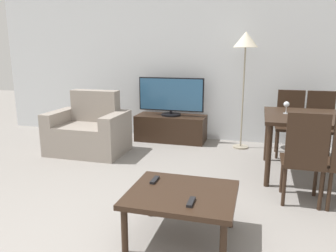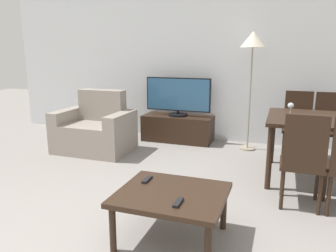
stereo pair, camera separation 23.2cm
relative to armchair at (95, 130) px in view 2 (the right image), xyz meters
The scene contains 13 objects.
wall_back 2.01m from the armchair, 46.51° to the left, with size 6.97×0.06×2.70m.
armchair is the anchor object (origin of this frame).
tv_stand 1.37m from the armchair, 43.46° to the left, with size 1.14×0.48×0.43m.
tv 1.43m from the armchair, 43.38° to the left, with size 1.08×0.32×0.62m.
coffee_table 2.65m from the armchair, 45.69° to the right, with size 0.82×0.71×0.40m.
dining_table 3.04m from the armchair, ahead, with size 1.13×1.04×0.74m.
dining_chair_near 2.99m from the armchair, 19.30° to the right, with size 0.40×0.40×0.92m.
dining_chair_far 3.29m from the armchair, 11.87° to the left, with size 0.40×0.40×0.92m.
dining_chair_far_left 2.91m from the armchair, 13.48° to the left, with size 0.40×0.40×0.92m.
floor_lamp 2.60m from the armchair, 21.24° to the left, with size 0.36×0.36×1.74m.
remote_primary 2.35m from the armchair, 47.84° to the right, with size 0.04×0.15×0.02m.
remote_secondary 2.84m from the armchair, 46.56° to the right, with size 0.04×0.15×0.02m.
wine_glass_left 2.75m from the armchair, ahead, with size 0.07×0.07×0.15m.
Camera 2 is at (1.41, -1.36, 1.46)m, focal length 35.00 mm.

